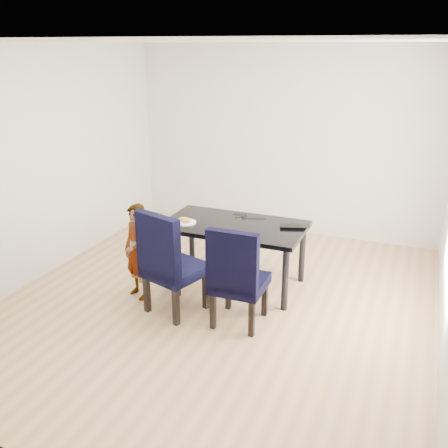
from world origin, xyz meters
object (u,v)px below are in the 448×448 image
at_px(child, 137,252).
at_px(laptop, 295,225).
at_px(chair_right, 240,274).
at_px(dining_table, 234,254).
at_px(plate, 186,222).
at_px(chair_left, 175,261).

distance_m(child, laptop, 1.77).
bearing_deg(chair_right, laptop, 72.61).
relative_size(dining_table, plate, 6.73).
height_order(plate, laptop, laptop).
bearing_deg(plate, dining_table, 18.35).
height_order(chair_right, plate, chair_right).
xyz_separation_m(chair_left, child, (-0.53, 0.11, -0.02)).
relative_size(chair_left, child, 1.04).
bearing_deg(chair_left, plate, 123.78).
relative_size(child, plate, 4.53).
xyz_separation_m(plate, laptop, (1.18, 0.36, 0.01)).
relative_size(chair_right, laptop, 3.19).
distance_m(chair_right, child, 1.23).
height_order(chair_left, chair_right, chair_left).
height_order(chair_right, child, child).
bearing_deg(plate, chair_right, -34.34).
relative_size(plate, laptop, 0.72).
xyz_separation_m(chair_right, plate, (-0.89, 0.61, 0.23)).
relative_size(dining_table, laptop, 4.82).
xyz_separation_m(chair_right, laptop, (0.29, 0.97, 0.23)).
height_order(chair_left, laptop, chair_left).
bearing_deg(dining_table, child, -141.60).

